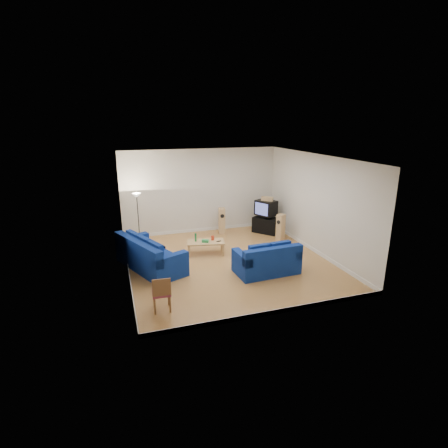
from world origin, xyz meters
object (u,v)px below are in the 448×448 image
object	(u,v)px
coffee_table	(206,243)
television	(266,208)
sofa_three_seat	(149,257)
tv_stand	(266,225)
sofa_loveseat	(267,262)

from	to	relation	value
coffee_table	television	distance (m)	3.23
sofa_three_seat	tv_stand	distance (m)	5.15
sofa_loveseat	coffee_table	size ratio (longest dim) A/B	1.40
sofa_three_seat	sofa_loveseat	bearing A→B (deg)	43.19
sofa_three_seat	coffee_table	xyz separation A→B (m)	(1.90, 0.59, 0.03)
tv_stand	sofa_three_seat	bearing A→B (deg)	-105.97
sofa_loveseat	television	size ratio (longest dim) A/B	2.00
television	coffee_table	bearing A→B (deg)	-89.19
sofa_loveseat	tv_stand	bearing A→B (deg)	62.84
television	tv_stand	bearing A→B (deg)	0.96
sofa_three_seat	coffee_table	world-z (taller)	sofa_three_seat
television	sofa_three_seat	bearing A→B (deg)	-93.30
sofa_three_seat	television	distance (m)	5.18
sofa_three_seat	coffee_table	distance (m)	1.99
sofa_three_seat	television	xyz separation A→B (m)	(4.71, 2.08, 0.64)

